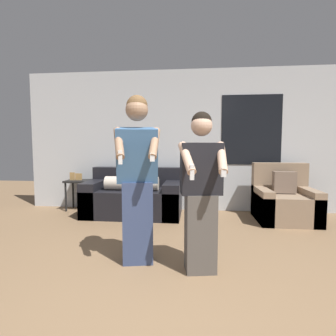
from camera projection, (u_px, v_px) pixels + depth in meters
ground_plane at (172, 318)px, 1.90m from camera, size 14.00×14.00×0.00m
wall_back at (188, 141)px, 5.07m from camera, size 6.34×0.07×2.70m
couch at (134, 197)px, 4.76m from camera, size 1.70×0.91×0.84m
armchair at (284, 202)px, 4.39m from camera, size 0.92×0.87×0.95m
side_table at (79, 185)px, 5.11m from camera, size 0.48×0.38×0.74m
person_left at (138, 178)px, 2.75m from camera, size 0.48×0.55×1.76m
person_right at (201, 192)px, 2.56m from camera, size 0.45×0.50×1.58m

